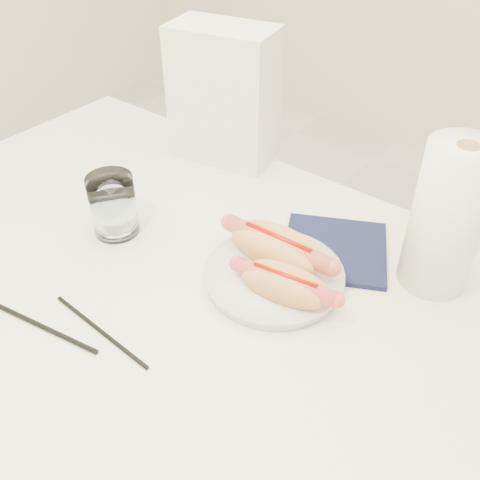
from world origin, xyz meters
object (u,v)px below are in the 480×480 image
Objects in this scene: plate at (274,278)px; napkin_box at (224,95)px; hotdog_left at (278,248)px; water_glass at (113,205)px; hotdog_right at (285,284)px; paper_towel_roll at (447,218)px; table at (172,306)px.

plate is 0.78× the size of napkin_box.
hotdog_left is 0.29m from water_glass.
water_glass is (-0.32, -0.03, 0.02)m from hotdog_right.
paper_towel_roll is at bearing 39.98° from plate.
table is 11.25× the size of water_glass.
paper_towel_roll reaches higher than water_glass.
paper_towel_roll is (0.32, 0.25, 0.18)m from table.
plate is (0.13, 0.09, 0.07)m from table.
hotdog_right is at bearing -128.77° from paper_towel_roll.
water_glass is (-0.29, -0.06, 0.04)m from plate.
napkin_box is at bearing 140.23° from plate.
water_glass reaches higher than hotdog_right.
paper_towel_roll is at bearing -23.59° from napkin_box.
hotdog_right is 0.60× the size of napkin_box.
paper_towel_roll is (0.20, 0.13, 0.07)m from hotdog_left.
napkin_box is 0.50m from paper_towel_roll.
table is at bearing -141.86° from paper_towel_roll.
napkin_box is (-0.18, 0.35, 0.19)m from table.
water_glass reaches higher than table.
water_glass is at bearing -163.43° from hotdog_left.
hotdog_left reaches higher than table.
paper_towel_roll is at bearing 42.30° from hotdog_right.
paper_towel_roll is (0.47, 0.22, 0.06)m from water_glass.
napkin_box is (-0.35, 0.28, 0.10)m from hotdog_right.
water_glass is (-0.15, 0.03, 0.11)m from table.
plate is at bearing 134.10° from hotdog_right.
table is 0.20m from hotdog_left.
hotdog_right is at bearing 21.08° from table.
water_glass is (-0.27, -0.09, 0.01)m from hotdog_left.
hotdog_left is at bearing 117.12° from plate.
water_glass reaches higher than plate.
napkin_box is at bearing 131.60° from hotdog_right.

